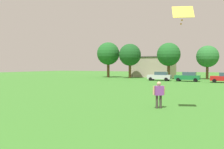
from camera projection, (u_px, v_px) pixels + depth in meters
ground_plane at (168, 87)px, 30.06m from camera, size 160.00×160.00×0.00m
adult_bystander at (159, 92)px, 14.98m from camera, size 0.68×0.61×1.75m
kite at (183, 13)px, 13.43m from camera, size 1.32×0.92×1.12m
parked_car_silver_0 at (160, 76)px, 43.33m from camera, size 4.30×2.02×1.68m
parked_car_green_1 at (188, 77)px, 41.33m from camera, size 4.30×2.02×1.68m
tree_far_left at (108, 54)px, 55.78m from camera, size 5.43×5.43×8.46m
tree_left at (130, 55)px, 52.56m from camera, size 5.01×5.01×7.80m
tree_right at (169, 55)px, 48.94m from camera, size 4.93×4.93×7.68m
tree_far_right at (207, 57)px, 47.60m from camera, size 4.47×4.47×6.97m
house_left at (153, 67)px, 59.08m from camera, size 10.50×8.53×5.12m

